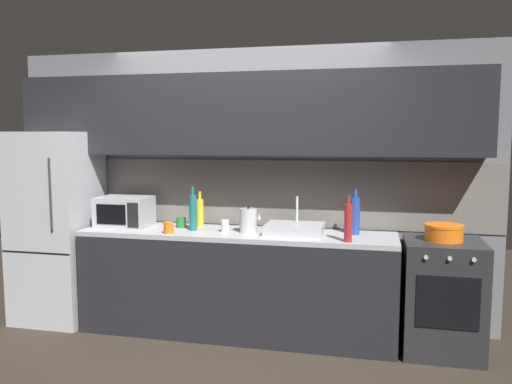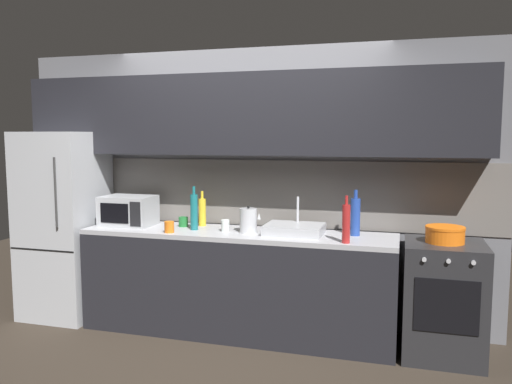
{
  "view_description": "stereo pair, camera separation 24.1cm",
  "coord_description": "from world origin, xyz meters",
  "px_view_note": "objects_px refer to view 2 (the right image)",
  "views": [
    {
      "loc": [
        1.13,
        -3.28,
        1.72
      ],
      "look_at": [
        0.17,
        0.9,
        1.25
      ],
      "focal_mm": 35.94,
      "sensor_mm": 36.0,
      "label": 1
    },
    {
      "loc": [
        1.36,
        -3.22,
        1.72
      ],
      "look_at": [
        0.17,
        0.9,
        1.25
      ],
      "focal_mm": 35.94,
      "sensor_mm": 36.0,
      "label": 2
    }
  ],
  "objects_px": {
    "oven_range": "(443,300)",
    "microwave": "(128,211)",
    "kettle": "(248,220)",
    "mug_orange": "(169,227)",
    "refrigerator": "(64,224)",
    "cooking_pot": "(445,235)",
    "mug_clear": "(225,226)",
    "wine_bottle_red": "(346,223)",
    "wine_bottle_blue": "(355,216)",
    "mug_green": "(183,222)",
    "wine_bottle_yellow": "(202,212)",
    "wine_bottle_teal": "(194,211)"
  },
  "relations": [
    {
      "from": "oven_range",
      "to": "wine_bottle_red",
      "type": "xyz_separation_m",
      "value": [
        -0.74,
        -0.22,
        0.6
      ]
    },
    {
      "from": "microwave",
      "to": "mug_green",
      "type": "bearing_deg",
      "value": 8.12
    },
    {
      "from": "wine_bottle_blue",
      "to": "wine_bottle_yellow",
      "type": "bearing_deg",
      "value": 176.7
    },
    {
      "from": "wine_bottle_red",
      "to": "wine_bottle_yellow",
      "type": "height_order",
      "value": "wine_bottle_red"
    },
    {
      "from": "mug_orange",
      "to": "cooking_pot",
      "type": "height_order",
      "value": "cooking_pot"
    },
    {
      "from": "kettle",
      "to": "mug_clear",
      "type": "bearing_deg",
      "value": -178.3
    },
    {
      "from": "kettle",
      "to": "mug_clear",
      "type": "relative_size",
      "value": 2.28
    },
    {
      "from": "wine_bottle_blue",
      "to": "mug_clear",
      "type": "xyz_separation_m",
      "value": [
        -1.09,
        -0.12,
        -0.11
      ]
    },
    {
      "from": "refrigerator",
      "to": "cooking_pot",
      "type": "xyz_separation_m",
      "value": [
        3.41,
        0.0,
        0.09
      ]
    },
    {
      "from": "kettle",
      "to": "wine_bottle_teal",
      "type": "height_order",
      "value": "wine_bottle_teal"
    },
    {
      "from": "mug_green",
      "to": "mug_clear",
      "type": "distance_m",
      "value": 0.46
    },
    {
      "from": "wine_bottle_red",
      "to": "wine_bottle_teal",
      "type": "height_order",
      "value": "wine_bottle_teal"
    },
    {
      "from": "refrigerator",
      "to": "oven_range",
      "type": "bearing_deg",
      "value": -0.02
    },
    {
      "from": "oven_range",
      "to": "wine_bottle_yellow",
      "type": "xyz_separation_m",
      "value": [
        -2.08,
        0.18,
        0.58
      ]
    },
    {
      "from": "wine_bottle_red",
      "to": "mug_green",
      "type": "distance_m",
      "value": 1.53
    },
    {
      "from": "wine_bottle_teal",
      "to": "mug_clear",
      "type": "height_order",
      "value": "wine_bottle_teal"
    },
    {
      "from": "refrigerator",
      "to": "mug_clear",
      "type": "xyz_separation_m",
      "value": [
        1.64,
        -0.03,
        0.07
      ]
    },
    {
      "from": "kettle",
      "to": "wine_bottle_blue",
      "type": "bearing_deg",
      "value": 7.65
    },
    {
      "from": "wine_bottle_red",
      "to": "wine_bottle_blue",
      "type": "xyz_separation_m",
      "value": [
        0.04,
        0.32,
        0.01
      ]
    },
    {
      "from": "refrigerator",
      "to": "wine_bottle_red",
      "type": "relative_size",
      "value": 4.79
    },
    {
      "from": "microwave",
      "to": "wine_bottle_teal",
      "type": "xyz_separation_m",
      "value": [
        0.67,
        -0.04,
        0.03
      ]
    },
    {
      "from": "wine_bottle_blue",
      "to": "mug_clear",
      "type": "height_order",
      "value": "wine_bottle_blue"
    },
    {
      "from": "mug_clear",
      "to": "mug_green",
      "type": "bearing_deg",
      "value": 165.25
    },
    {
      "from": "mug_clear",
      "to": "wine_bottle_blue",
      "type": "bearing_deg",
      "value": 6.53
    },
    {
      "from": "refrigerator",
      "to": "oven_range",
      "type": "relative_size",
      "value": 1.95
    },
    {
      "from": "oven_range",
      "to": "microwave",
      "type": "xyz_separation_m",
      "value": [
        -2.74,
        0.02,
        0.58
      ]
    },
    {
      "from": "mug_green",
      "to": "mug_orange",
      "type": "xyz_separation_m",
      "value": [
        0.01,
        -0.3,
        0.0
      ]
    },
    {
      "from": "mug_green",
      "to": "wine_bottle_red",
      "type": "bearing_deg",
      "value": -11.84
    },
    {
      "from": "wine_bottle_red",
      "to": "mug_clear",
      "type": "xyz_separation_m",
      "value": [
        -1.05,
        0.2,
        -0.1
      ]
    },
    {
      "from": "refrigerator",
      "to": "mug_orange",
      "type": "bearing_deg",
      "value": -9.94
    },
    {
      "from": "mug_clear",
      "to": "cooking_pot",
      "type": "distance_m",
      "value": 1.78
    },
    {
      "from": "wine_bottle_teal",
      "to": "mug_green",
      "type": "relative_size",
      "value": 4.39
    },
    {
      "from": "kettle",
      "to": "cooking_pot",
      "type": "xyz_separation_m",
      "value": [
        1.57,
        0.02,
        -0.04
      ]
    },
    {
      "from": "refrigerator",
      "to": "oven_range",
      "type": "height_order",
      "value": "refrigerator"
    },
    {
      "from": "refrigerator",
      "to": "wine_bottle_red",
      "type": "xyz_separation_m",
      "value": [
        2.68,
        -0.22,
        0.18
      ]
    },
    {
      "from": "oven_range",
      "to": "wine_bottle_red",
      "type": "distance_m",
      "value": 0.98
    },
    {
      "from": "kettle",
      "to": "wine_bottle_red",
      "type": "bearing_deg",
      "value": -13.49
    },
    {
      "from": "wine_bottle_yellow",
      "to": "oven_range",
      "type": "bearing_deg",
      "value": -4.95
    },
    {
      "from": "wine_bottle_yellow",
      "to": "mug_clear",
      "type": "height_order",
      "value": "wine_bottle_yellow"
    },
    {
      "from": "kettle",
      "to": "wine_bottle_red",
      "type": "xyz_separation_m",
      "value": [
        0.84,
        -0.2,
        0.05
      ]
    },
    {
      "from": "oven_range",
      "to": "wine_bottle_teal",
      "type": "relative_size",
      "value": 2.36
    },
    {
      "from": "refrigerator",
      "to": "kettle",
      "type": "distance_m",
      "value": 1.85
    },
    {
      "from": "microwave",
      "to": "wine_bottle_blue",
      "type": "height_order",
      "value": "wine_bottle_blue"
    },
    {
      "from": "refrigerator",
      "to": "wine_bottle_yellow",
      "type": "relative_size",
      "value": 5.51
    },
    {
      "from": "kettle",
      "to": "mug_orange",
      "type": "bearing_deg",
      "value": -163.51
    },
    {
      "from": "wine_bottle_blue",
      "to": "cooking_pot",
      "type": "bearing_deg",
      "value": -8.16
    },
    {
      "from": "kettle",
      "to": "wine_bottle_teal",
      "type": "bearing_deg",
      "value": -179.17
    },
    {
      "from": "wine_bottle_blue",
      "to": "mug_green",
      "type": "relative_size",
      "value": 4.36
    },
    {
      "from": "refrigerator",
      "to": "cooking_pot",
      "type": "distance_m",
      "value": 3.42
    },
    {
      "from": "wine_bottle_teal",
      "to": "wine_bottle_yellow",
      "type": "bearing_deg",
      "value": 91.98
    }
  ]
}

